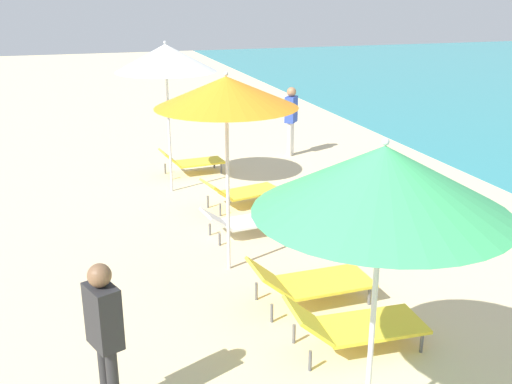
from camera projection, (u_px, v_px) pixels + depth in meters
name	position (u px, v px, depth m)	size (l,w,h in m)	color
umbrella_second	(383.00, 180.00, 4.70)	(2.09, 2.09, 2.79)	silver
lounger_second_shoreside	(353.00, 324.00, 6.70)	(1.60, 0.71, 0.63)	yellow
umbrella_third	(226.00, 92.00, 7.92)	(1.94, 1.94, 2.86)	silver
lounger_third_shoreside	(243.00, 221.00, 9.84)	(1.42, 0.71, 0.51)	white
lounger_third_inland	(309.00, 281.00, 7.69)	(1.60, 0.72, 0.63)	yellow
umbrella_farthest	(166.00, 58.00, 11.26)	(1.93, 1.93, 2.97)	silver
lounger_farthest_shoreside	(191.00, 161.00, 13.13)	(1.42, 0.69, 0.59)	yellow
lounger_farthest_inland	(241.00, 191.00, 11.16)	(1.58, 0.93, 0.59)	yellow
person_walking_near	(104.00, 328.00, 5.40)	(0.34, 0.42, 1.61)	#262628
person_walking_mid	(291.00, 114.00, 14.39)	(0.40, 0.42, 1.68)	silver
beach_ball	(390.00, 180.00, 12.39)	(0.25, 0.25, 0.25)	#E54C38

